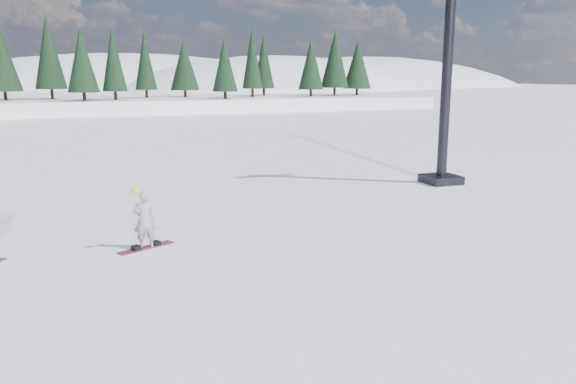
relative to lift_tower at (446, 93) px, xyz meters
name	(u,v)px	position (x,y,z in m)	size (l,w,h in m)	color
ground	(68,250)	(-14.09, -4.01, -3.59)	(420.00, 420.00, 0.00)	white
alpine_backdrop	(32,131)	(-25.81, 185.17, -17.57)	(412.50, 227.00, 53.20)	white
lift_tower	(446,93)	(0.00, 0.00, 0.00)	(2.43, 1.35, 8.83)	black
snowboarder_woman	(144,219)	(-12.24, -4.57, -2.84)	(0.57, 0.40, 1.62)	#ADADB2
snowboard_woman	(146,248)	(-12.23, -4.57, -3.58)	(1.50, 0.28, 0.03)	#98214D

